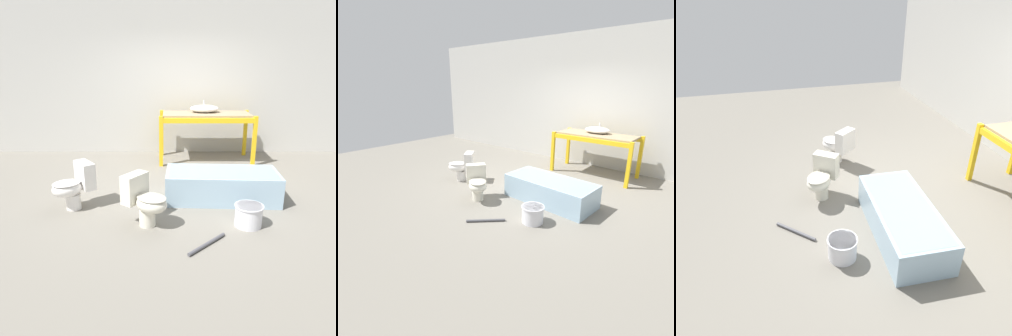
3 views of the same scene
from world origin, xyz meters
TOP-DOWN VIEW (x-y plane):
  - ground_plane at (0.00, 0.00)m, footprint 12.00×12.00m
  - bathtub_main at (0.56, -0.47)m, footprint 1.61×0.78m
  - toilet_near at (-0.47, -1.26)m, footprint 0.63×0.59m
  - toilet_far at (-1.45, -0.79)m, footprint 0.63×0.59m
  - bucket_white at (0.77, -1.28)m, footprint 0.35×0.35m
  - loose_pipe at (0.22, -1.74)m, footprint 0.45×0.45m

SIDE VIEW (x-z plane):
  - ground_plane at x=0.00m, z-range 0.00..0.00m
  - loose_pipe at x=0.22m, z-range 0.00..0.04m
  - bucket_white at x=0.77m, z-range 0.01..0.27m
  - bathtub_main at x=0.56m, z-range 0.03..0.45m
  - toilet_near at x=-0.47m, z-range 0.02..0.64m
  - toilet_far at x=-1.45m, z-range 0.02..0.64m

